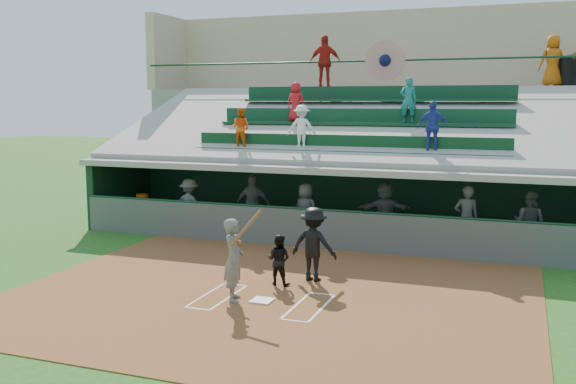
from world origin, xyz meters
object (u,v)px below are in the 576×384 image
(home_plate, at_px, (262,300))
(trash_bin, at_px, (568,73))
(batter_at_plate, at_px, (234,259))
(white_table, at_px, (143,216))
(catcher, at_px, (279,260))
(water_cooler, at_px, (142,200))

(home_plate, xyz_separation_m, trash_bin, (6.27, 13.00, 5.07))
(home_plate, distance_m, trash_bin, 15.30)
(home_plate, relative_size, batter_at_plate, 0.22)
(batter_at_plate, relative_size, white_table, 2.62)
(trash_bin, bearing_deg, batter_at_plate, -117.52)
(home_plate, bearing_deg, batter_at_plate, -167.03)
(home_plate, xyz_separation_m, batter_at_plate, (-0.57, -0.13, 0.86))
(catcher, relative_size, water_cooler, 2.88)
(batter_at_plate, relative_size, trash_bin, 1.95)
(white_table, height_order, water_cooler, water_cooler)
(batter_at_plate, bearing_deg, trash_bin, 62.48)
(home_plate, bearing_deg, trash_bin, 64.24)
(home_plate, distance_m, white_table, 9.08)
(home_plate, distance_m, water_cooler, 9.19)
(water_cooler, height_order, trash_bin, trash_bin)
(home_plate, xyz_separation_m, water_cooler, (-6.79, 6.13, 0.86))
(white_table, relative_size, water_cooler, 1.88)
(batter_at_plate, relative_size, water_cooler, 4.93)
(batter_at_plate, bearing_deg, home_plate, 12.97)
(catcher, relative_size, trash_bin, 1.14)
(batter_at_plate, bearing_deg, catcher, 71.94)
(white_table, relative_size, trash_bin, 0.74)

